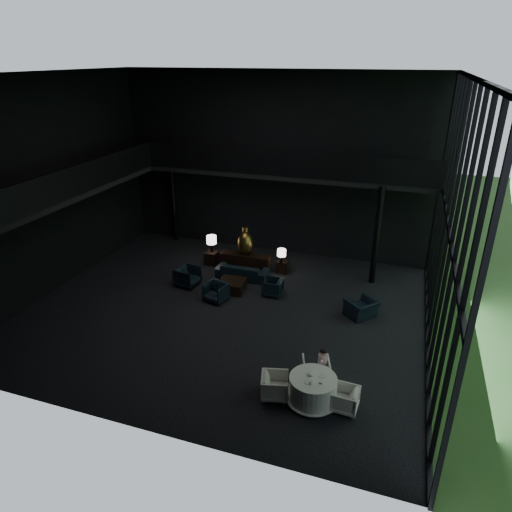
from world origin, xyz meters
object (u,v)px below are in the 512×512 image
(console, at_px, (245,262))
(lounge_armchair_west, at_px, (187,274))
(side_table_left, at_px, (212,258))
(window_armchair, at_px, (362,306))
(table_lamp_left, at_px, (212,240))
(dining_chair_west, at_px, (275,385))
(bronze_urn, at_px, (245,243))
(table_lamp_right, at_px, (282,253))
(lounge_armchair_south, at_px, (216,291))
(side_table_right, at_px, (283,266))
(dining_chair_east, at_px, (345,399))
(coffee_table, at_px, (232,286))
(lounge_armchair_east, at_px, (273,287))
(dining_table, at_px, (313,391))
(dining_chair_north, at_px, (316,369))
(sofa, at_px, (242,269))
(child, at_px, (323,358))

(console, distance_m, lounge_armchair_west, 2.72)
(side_table_left, bearing_deg, window_armchair, -19.36)
(table_lamp_left, distance_m, dining_chair_west, 9.00)
(bronze_urn, height_order, dining_chair_west, bronze_urn)
(table_lamp_right, height_order, lounge_armchair_south, table_lamp_right)
(side_table_right, distance_m, table_lamp_right, 0.74)
(dining_chair_east, bearing_deg, bronze_urn, -140.07)
(coffee_table, distance_m, dining_chair_west, 6.23)
(bronze_urn, distance_m, dining_chair_west, 8.13)
(table_lamp_left, height_order, window_armchair, table_lamp_left)
(console, bearing_deg, bronze_urn, 90.00)
(bronze_urn, relative_size, window_armchair, 1.30)
(side_table_right, bearing_deg, lounge_armchair_east, -85.15)
(dining_table, relative_size, dining_chair_east, 2.30)
(lounge_armchair_east, bearing_deg, bronze_urn, -135.73)
(side_table_right, distance_m, lounge_armchair_west, 4.07)
(table_lamp_right, bearing_deg, bronze_urn, -180.00)
(side_table_right, xyz_separation_m, dining_table, (2.88, -7.38, 0.06))
(lounge_armchair_east, bearing_deg, table_lamp_left, -119.57)
(dining_table, relative_size, dining_chair_north, 1.86)
(bronze_urn, distance_m, lounge_armchair_east, 2.71)
(coffee_table, bearing_deg, dining_chair_west, -57.87)
(coffee_table, relative_size, dining_chair_east, 1.55)
(sofa, bearing_deg, console, -80.49)
(bronze_urn, height_order, lounge_armchair_west, bronze_urn)
(side_table_right, height_order, lounge_armchair_east, lounge_armchair_east)
(lounge_armchair_east, height_order, dining_table, dining_table)
(bronze_urn, distance_m, table_lamp_right, 1.62)
(coffee_table, bearing_deg, table_lamp_left, 129.80)
(sofa, xyz_separation_m, child, (4.38, -5.34, 0.31))
(side_table_right, relative_size, dining_chair_east, 0.84)
(bronze_urn, relative_size, dining_table, 0.86)
(table_lamp_right, distance_m, dining_table, 7.73)
(console, distance_m, lounge_armchair_east, 2.54)
(console, height_order, sofa, sofa)
(sofa, distance_m, dining_chair_east, 8.18)
(child, bearing_deg, side_table_right, -65.36)
(table_lamp_right, height_order, dining_chair_east, table_lamp_right)
(lounge_armchair_west, distance_m, dining_table, 7.94)
(side_table_left, bearing_deg, table_lamp_left, 90.00)
(side_table_right, relative_size, dining_chair_north, 0.68)
(lounge_armchair_west, xyz_separation_m, lounge_armchair_south, (1.58, -0.79, -0.08))
(lounge_armchair_west, height_order, dining_chair_west, lounge_armchair_west)
(table_lamp_right, bearing_deg, dining_table, -68.08)
(dining_chair_east, bearing_deg, window_armchair, -175.05)
(sofa, relative_size, window_armchair, 2.30)
(side_table_left, relative_size, dining_chair_west, 0.80)
(coffee_table, distance_m, child, 6.07)
(sofa, distance_m, lounge_armchair_south, 2.12)
(table_lamp_right, bearing_deg, coffee_table, -125.38)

